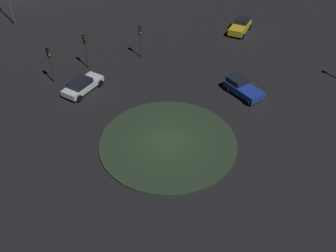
{
  "coord_description": "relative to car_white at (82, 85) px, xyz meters",
  "views": [
    {
      "loc": [
        -22.67,
        -10.1,
        22.39
      ],
      "look_at": [
        0.0,
        0.0,
        1.92
      ],
      "focal_mm": 41.83,
      "sensor_mm": 36.0,
      "label": 1
    }
  ],
  "objects": [
    {
      "name": "car_blue",
      "position": [
        6.06,
        -14.73,
        0.01
      ],
      "size": [
        3.62,
        4.39,
        1.52
      ],
      "rotation": [
        0.0,
        0.0,
        4.18
      ],
      "color": "#1E38A5",
      "rests_on": "ground_plane"
    },
    {
      "name": "roundabout_island",
      "position": [
        -3.66,
        -11.0,
        -0.67
      ],
      "size": [
        11.8,
        11.8,
        0.16
      ],
      "primitive_type": "cylinder",
      "color": "#263823",
      "rests_on": "ground_plane"
    },
    {
      "name": "traffic_light_northeast_near",
      "position": [
        4.06,
        1.97,
        2.07
      ],
      "size": [
        0.37,
        0.4,
        3.95
      ],
      "rotation": [
        0.0,
        0.0,
        -2.11
      ],
      "color": "#2D2D2D",
      "rests_on": "ground_plane"
    },
    {
      "name": "traffic_light_north",
      "position": [
        0.15,
        3.59,
        2.1
      ],
      "size": [
        0.35,
        0.38,
        3.99
      ],
      "rotation": [
        0.0,
        0.0,
        -1.83
      ],
      "color": "#2D2D2D",
      "rests_on": "ground_plane"
    },
    {
      "name": "ground_plane",
      "position": [
        -3.66,
        -11.0,
        -0.75
      ],
      "size": [
        118.53,
        118.53,
        0.0
      ],
      "primitive_type": "plane",
      "color": "black"
    },
    {
      "name": "traffic_light_northeast",
      "position": [
        8.52,
        -2.24,
        1.97
      ],
      "size": [
        0.39,
        0.37,
        3.81
      ],
      "rotation": [
        0.0,
        0.0,
        -2.52
      ],
      "color": "#2D2D2D",
      "rests_on": "ground_plane"
    },
    {
      "name": "car_white",
      "position": [
        0.0,
        0.0,
        0.0
      ],
      "size": [
        4.61,
        2.54,
        1.39
      ],
      "rotation": [
        0.0,
        0.0,
        -0.15
      ],
      "color": "white",
      "rests_on": "ground_plane"
    },
    {
      "name": "car_yellow",
      "position": [
        19.36,
        -10.73,
        0.05
      ],
      "size": [
        4.09,
        2.18,
        1.6
      ],
      "rotation": [
        0.0,
        0.0,
        3.1
      ],
      "color": "gold",
      "rests_on": "ground_plane"
    }
  ]
}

